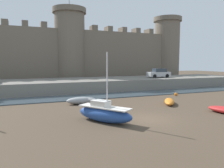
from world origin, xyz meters
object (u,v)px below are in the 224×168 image
at_px(mooring_buoy_near_shore, 102,107).
at_px(mooring_buoy_near_channel, 176,94).
at_px(sailboat_near_channel_left, 104,113).
at_px(rowboat_midflat_left, 169,101).
at_px(car_quay_centre_east, 159,73).
at_px(rowboat_foreground_left, 81,100).

bearing_deg(mooring_buoy_near_shore, mooring_buoy_near_channel, 20.22).
relative_size(sailboat_near_channel_left, rowboat_midflat_left, 1.63).
bearing_deg(car_quay_centre_east, rowboat_foreground_left, -148.21).
height_order(rowboat_foreground_left, car_quay_centre_east, car_quay_centre_east).
distance_m(mooring_buoy_near_shore, car_quay_centre_east, 21.49).
bearing_deg(mooring_buoy_near_shore, car_quay_centre_east, 41.44).
relative_size(mooring_buoy_near_channel, car_quay_centre_east, 0.10).
height_order(sailboat_near_channel_left, mooring_buoy_near_channel, sailboat_near_channel_left).
height_order(rowboat_foreground_left, mooring_buoy_near_channel, rowboat_foreground_left).
bearing_deg(rowboat_midflat_left, rowboat_foreground_left, 157.36).
xyz_separation_m(rowboat_foreground_left, sailboat_near_channel_left, (-0.15, -7.57, 0.26)).
bearing_deg(sailboat_near_channel_left, mooring_buoy_near_shore, 72.56).
bearing_deg(sailboat_near_channel_left, rowboat_foreground_left, 88.87).
xyz_separation_m(sailboat_near_channel_left, mooring_buoy_near_shore, (1.27, 4.06, -0.44)).
bearing_deg(rowboat_foreground_left, sailboat_near_channel_left, -91.13).
distance_m(mooring_buoy_near_shore, mooring_buoy_near_channel, 13.06).
bearing_deg(mooring_buoy_near_channel, rowboat_foreground_left, -175.74).
bearing_deg(mooring_buoy_near_shore, rowboat_foreground_left, 107.72).
relative_size(rowboat_foreground_left, rowboat_midflat_left, 1.03).
bearing_deg(sailboat_near_channel_left, mooring_buoy_near_channel, 32.35).
distance_m(rowboat_midflat_left, mooring_buoy_near_channel, 6.55).
relative_size(sailboat_near_channel_left, mooring_buoy_near_shore, 10.85).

